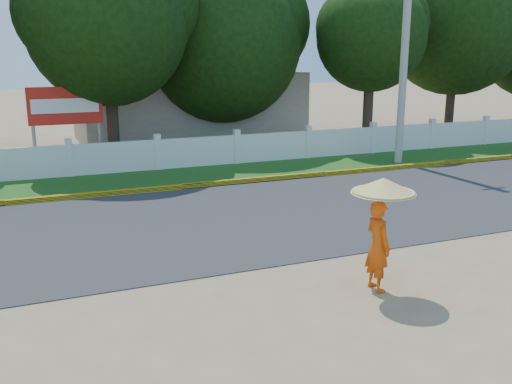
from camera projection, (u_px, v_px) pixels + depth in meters
ground at (298, 286)px, 10.33m from camera, size 120.00×120.00×0.00m
road at (218, 220)px, 14.36m from camera, size 60.00×7.00×0.02m
grass_verge at (168, 178)px, 19.08m from camera, size 60.00×3.50×0.03m
curb at (181, 187)px, 17.53m from camera, size 40.00×0.18×0.16m
fence at (158, 155)px, 20.25m from camera, size 40.00×0.10×1.10m
building_near at (187, 106)px, 27.21m from camera, size 10.00×6.00×3.20m
utility_pole at (406, 38)px, 20.58m from camera, size 0.28×0.28×9.20m
monk_with_parasol at (380, 218)px, 9.88m from camera, size 1.12×1.12×2.04m
billboard at (65, 110)px, 19.77m from camera, size 2.50×0.13×2.95m
tree_row at (245, 29)px, 23.55m from camera, size 41.71×8.42×9.04m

